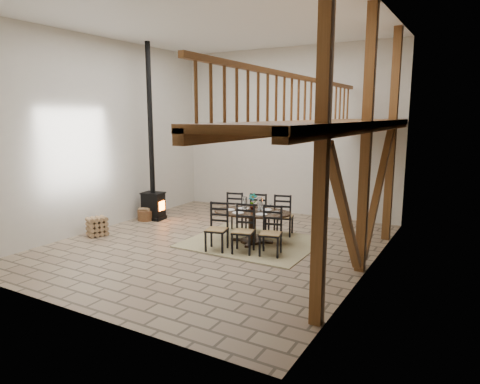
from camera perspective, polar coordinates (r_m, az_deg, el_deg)
The scene contains 7 objects.
ground at distance 10.17m, azimuth -3.25°, elevation -7.04°, with size 8.00×8.00×0.00m, color gray.
room_shell at distance 9.12m, azimuth 2.95°, elevation 10.20°, with size 7.02×8.02×5.01m.
rug at distance 10.32m, azimuth 1.62°, elevation -6.70°, with size 3.00×2.50×0.02m, color tan.
dining_table at distance 10.22m, azimuth 1.63°, elevation -4.58°, with size 2.13×2.42×1.20m.
wood_stove at distance 12.61m, azimuth -11.59°, elevation 1.45°, with size 0.67×0.55×5.00m.
log_basket at distance 12.71m, azimuth -12.47°, elevation -2.98°, with size 0.46×0.46×0.38m.
log_stack at distance 11.41m, azimuth -18.51°, elevation -4.39°, with size 0.52×0.59×0.49m.
Camera 1 is at (5.30, -8.14, 3.02)m, focal length 32.00 mm.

